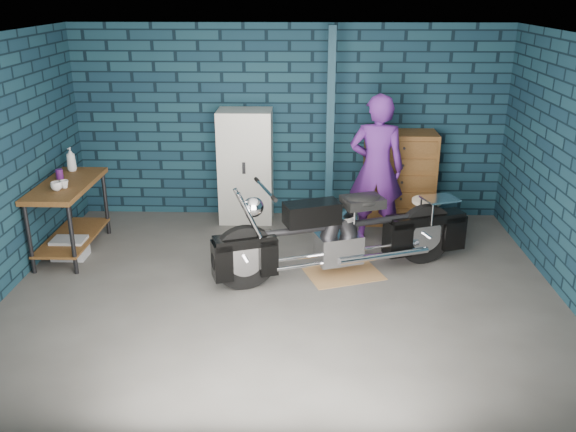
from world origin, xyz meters
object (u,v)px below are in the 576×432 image
object	(u,v)px
locker	(246,166)
person	(376,168)
tool_chest	(399,178)
storage_bin	(70,248)
workbench	(70,218)
shop_stool	(425,224)
motorcycle	(345,228)

from	to	relation	value
locker	person	bearing A→B (deg)	-19.91
person	tool_chest	size ratio (longest dim) A/B	1.49
storage_bin	tool_chest	size ratio (longest dim) A/B	0.31
workbench	tool_chest	xyz separation A→B (m)	(4.22, 1.20, 0.19)
tool_chest	shop_stool	size ratio (longest dim) A/B	1.94
motorcycle	storage_bin	size ratio (longest dim) A/B	6.50
locker	shop_stool	distance (m)	2.58
locker	tool_chest	bearing A→B (deg)	0.00
motorcycle	storage_bin	xyz separation A→B (m)	(-3.34, 0.35, -0.45)
person	locker	size ratio (longest dim) A/B	1.21
storage_bin	shop_stool	distance (m)	4.43
workbench	locker	distance (m)	2.42
workbench	tool_chest	bearing A→B (deg)	15.92
storage_bin	locker	size ratio (longest dim) A/B	0.25
locker	shop_stool	xyz separation A→B (m)	(2.35, -0.97, -0.46)
motorcycle	tool_chest	bearing A→B (deg)	44.27
workbench	locker	bearing A→B (deg)	30.07
workbench	shop_stool	distance (m)	4.43
storage_bin	tool_chest	bearing A→B (deg)	18.23
workbench	person	world-z (taller)	person
person	storage_bin	distance (m)	3.96
storage_bin	shop_stool	size ratio (longest dim) A/B	0.61
person	locker	world-z (taller)	person
shop_stool	locker	bearing A→B (deg)	157.63
storage_bin	tool_chest	world-z (taller)	tool_chest
person	workbench	bearing A→B (deg)	14.82
tool_chest	shop_stool	bearing A→B (deg)	-77.83
locker	tool_chest	world-z (taller)	locker
locker	workbench	bearing A→B (deg)	-149.93
workbench	tool_chest	size ratio (longest dim) A/B	1.09
person	storage_bin	size ratio (longest dim) A/B	4.77
motorcycle	person	world-z (taller)	person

